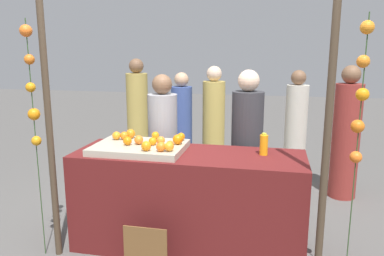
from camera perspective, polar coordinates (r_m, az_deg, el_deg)
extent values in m
plane|color=#565451|center=(3.73, -0.51, -17.19)|extent=(24.00, 24.00, 0.00)
cube|color=#5B1919|center=(3.53, -0.52, -10.83)|extent=(2.06, 0.71, 0.90)
cube|color=#B2AD99|center=(3.50, -7.89, -2.93)|extent=(0.82, 0.60, 0.06)
sphere|color=orange|center=(3.59, -1.65, -1.32)|extent=(0.07, 0.07, 0.07)
sphere|color=orange|center=(3.47, -9.69, -1.93)|extent=(0.08, 0.08, 0.08)
sphere|color=orange|center=(3.22, -3.47, -2.84)|extent=(0.08, 0.08, 0.08)
sphere|color=orange|center=(3.25, -6.92, -2.70)|extent=(0.09, 0.09, 0.09)
sphere|color=orange|center=(3.69, -10.18, -1.13)|extent=(0.08, 0.08, 0.08)
sphere|color=orange|center=(3.73, -9.24, -0.85)|extent=(0.09, 0.09, 0.09)
sphere|color=orange|center=(3.69, -11.31, -1.13)|extent=(0.08, 0.08, 0.08)
sphere|color=orange|center=(3.45, -4.72, -1.88)|extent=(0.08, 0.08, 0.08)
sphere|color=orange|center=(3.22, -4.71, -2.83)|extent=(0.08, 0.08, 0.08)
sphere|color=orange|center=(3.67, -5.53, -1.11)|extent=(0.07, 0.07, 0.07)
sphere|color=orange|center=(3.45, -2.17, -1.73)|extent=(0.09, 0.09, 0.09)
sphere|color=orange|center=(3.30, -3.33, -2.53)|extent=(0.07, 0.07, 0.07)
sphere|color=orange|center=(3.44, -5.94, -2.00)|extent=(0.07, 0.07, 0.07)
sphere|color=orange|center=(3.48, -8.01, -1.79)|extent=(0.08, 0.08, 0.08)
cylinder|color=orange|center=(3.38, 10.76, -2.52)|extent=(0.07, 0.07, 0.18)
cylinder|color=yellow|center=(3.36, 10.82, -0.91)|extent=(0.04, 0.04, 0.02)
cube|color=brown|center=(3.20, -7.02, -18.25)|extent=(0.36, 0.01, 0.45)
cube|color=black|center=(3.21, -6.94, -18.13)|extent=(0.34, 0.02, 0.42)
cylinder|color=#99999E|center=(4.12, -4.36, -4.24)|extent=(0.31, 0.31, 1.34)
sphere|color=brown|center=(3.97, -4.53, 6.58)|extent=(0.21, 0.21, 0.21)
cylinder|color=#333338|center=(3.98, 8.18, -4.56)|extent=(0.32, 0.32, 1.39)
sphere|color=beige|center=(3.83, 8.53, 7.06)|extent=(0.22, 0.22, 0.22)
cylinder|color=beige|center=(5.53, 15.31, -0.58)|extent=(0.31, 0.31, 1.32)
sphere|color=brown|center=(5.43, 15.76, 7.32)|extent=(0.21, 0.21, 0.21)
cylinder|color=maroon|center=(4.97, 22.11, -1.92)|extent=(0.33, 0.33, 1.41)
sphere|color=brown|center=(4.86, 22.85, 7.44)|extent=(0.22, 0.22, 0.22)
cylinder|color=tan|center=(5.43, 3.26, -0.16)|extent=(0.32, 0.32, 1.36)
sphere|color=beige|center=(5.32, 3.36, 8.17)|extent=(0.21, 0.21, 0.21)
cylinder|color=#384C8C|center=(5.45, -1.55, -0.52)|extent=(0.30, 0.30, 1.29)
sphere|color=tan|center=(5.34, -1.60, 7.31)|extent=(0.20, 0.20, 0.20)
cylinder|color=tan|center=(6.02, -8.16, 1.30)|extent=(0.33, 0.33, 1.44)
sphere|color=brown|center=(5.93, -8.39, 9.24)|extent=(0.22, 0.22, 0.22)
cylinder|color=#473828|center=(3.40, -20.70, 0.11)|extent=(0.06, 0.06, 2.33)
cylinder|color=#473828|center=(2.89, 19.65, -1.78)|extent=(0.06, 0.06, 2.33)
cylinder|color=#2D4C23|center=(3.47, -22.43, -2.14)|extent=(0.01, 0.01, 2.05)
sphere|color=orange|center=(3.38, -23.73, 13.26)|extent=(0.10, 0.10, 0.10)
sphere|color=orange|center=(3.38, -23.28, 9.46)|extent=(0.08, 0.08, 0.08)
sphere|color=orange|center=(3.40, -23.13, 5.66)|extent=(0.08, 0.08, 0.08)
sphere|color=orange|center=(3.43, -22.69, 1.93)|extent=(0.10, 0.10, 0.10)
sphere|color=orange|center=(3.46, -22.38, -1.79)|extent=(0.08, 0.08, 0.08)
cylinder|color=#2D4C23|center=(2.97, 23.44, -4.47)|extent=(0.01, 0.01, 2.05)
sphere|color=orange|center=(2.87, 24.87, 13.59)|extent=(0.09, 0.09, 0.09)
sphere|color=orange|center=(2.87, 24.37, 9.12)|extent=(0.09, 0.09, 0.09)
sphere|color=orange|center=(2.88, 24.27, 4.62)|extent=(0.09, 0.09, 0.09)
sphere|color=orange|center=(2.91, 23.66, 0.23)|extent=(0.10, 0.10, 0.10)
sphere|color=orange|center=(2.97, 23.43, -4.04)|extent=(0.09, 0.09, 0.09)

